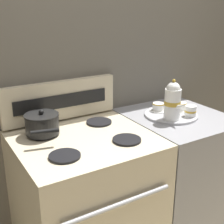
# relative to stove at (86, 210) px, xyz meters

# --- Properties ---
(wall_back) EXTENTS (6.00, 0.05, 2.20)m
(wall_back) POSITION_rel_stove_xyz_m (0.30, 0.36, 0.63)
(wall_back) COLOR #666056
(wall_back) RESTS_ON ground
(stove) EXTENTS (0.73, 0.70, 0.94)m
(stove) POSITION_rel_stove_xyz_m (0.00, 0.00, 0.00)
(stove) COLOR beige
(stove) RESTS_ON ground
(control_panel) EXTENTS (0.72, 0.05, 0.23)m
(control_panel) POSITION_rel_stove_xyz_m (-0.00, 0.31, 0.59)
(control_panel) COLOR beige
(control_panel) RESTS_ON stove
(side_counter) EXTENTS (0.59, 0.67, 0.93)m
(side_counter) POSITION_rel_stove_xyz_m (0.67, 0.00, -0.00)
(side_counter) COLOR #939399
(side_counter) RESTS_ON ground
(saucepan) EXTENTS (0.20, 0.27, 0.14)m
(saucepan) POSITION_rel_stove_xyz_m (-0.18, 0.15, 0.53)
(saucepan) COLOR black
(saucepan) RESTS_ON stove
(serving_tray) EXTENTS (0.34, 0.34, 0.01)m
(serving_tray) POSITION_rel_stove_xyz_m (0.63, 0.02, 0.47)
(serving_tray) COLOR #B2B2B7
(serving_tray) RESTS_ON side_counter
(teapot) EXTENTS (0.10, 0.16, 0.25)m
(teapot) POSITION_rel_stove_xyz_m (0.57, -0.06, 0.60)
(teapot) COLOR white
(teapot) RESTS_ON serving_tray
(teacup_left) EXTENTS (0.12, 0.12, 0.05)m
(teacup_left) POSITION_rel_stove_xyz_m (0.73, 0.04, 0.51)
(teacup_left) COLOR white
(teacup_left) RESTS_ON serving_tray
(teacup_right) EXTENTS (0.12, 0.12, 0.05)m
(teacup_right) POSITION_rel_stove_xyz_m (0.59, 0.11, 0.51)
(teacup_right) COLOR white
(teacup_right) RESTS_ON serving_tray
(creamer_jug) EXTENTS (0.07, 0.07, 0.07)m
(creamer_jug) POSITION_rel_stove_xyz_m (0.70, -0.07, 0.51)
(creamer_jug) COLOR white
(creamer_jug) RESTS_ON serving_tray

